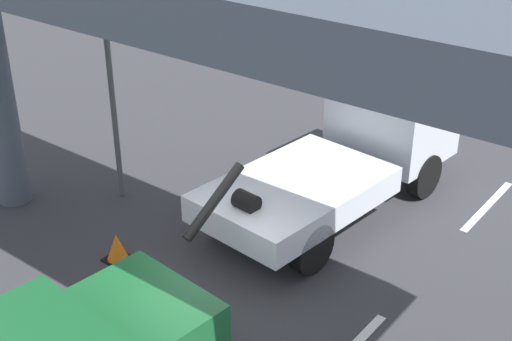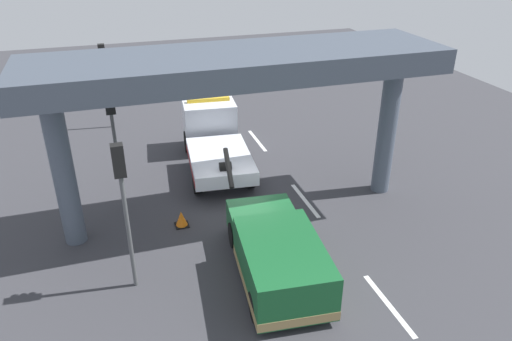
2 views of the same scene
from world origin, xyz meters
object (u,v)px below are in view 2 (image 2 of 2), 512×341
Objects in this scene: tow_truck_white at (213,136)px; traffic_light_near at (122,187)px; traffic_light_mid at (104,68)px; traffic_light_far at (113,124)px; towed_van_green at (277,256)px; traffic_cone_orange at (181,219)px.

tow_truck_white is 1.63× the size of traffic_light_near.
traffic_light_mid reaches higher than tow_truck_white.
towed_van_green is at bearing -143.47° from traffic_light_far.
traffic_light_mid reaches higher than towed_van_green.
traffic_light_mid is (13.00, 0.00, -0.16)m from traffic_light_near.
traffic_light_near is at bearing 150.95° from tow_truck_white.
traffic_light_near is 4.44m from traffic_cone_orange.
traffic_cone_orange is at bearing 31.20° from towed_van_green.
towed_van_green is 9.47× the size of traffic_cone_orange.
tow_truck_white reaches higher than towed_van_green.
traffic_cone_orange is (-4.74, 2.30, -0.93)m from tow_truck_white.
traffic_light_mid is 10.85m from traffic_cone_orange.
traffic_light_far is at bearing 45.45° from traffic_cone_orange.
tow_truck_white is 5.35m from traffic_cone_orange.
tow_truck_white reaches higher than traffic_cone_orange.
traffic_light_far is at bearing 125.43° from tow_truck_white.
traffic_light_far reaches higher than traffic_light_mid.
traffic_light_mid is 7.53× the size of traffic_cone_orange.
traffic_light_far is 1.09× the size of traffic_light_mid.
tow_truck_white is at bearing -143.38° from traffic_light_mid.
tow_truck_white is at bearing -29.05° from traffic_light_near.
traffic_light_far is 8.18× the size of traffic_cone_orange.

